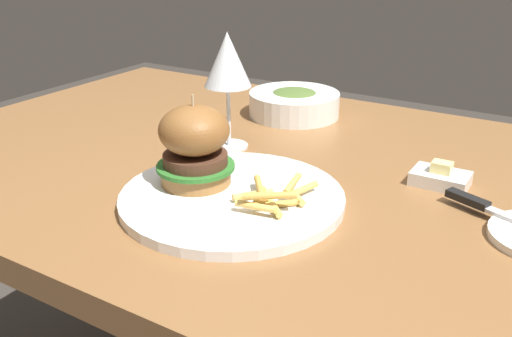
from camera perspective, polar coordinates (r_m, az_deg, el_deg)
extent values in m
cube|color=brown|center=(0.93, 1.11, -0.39)|extent=(1.26, 0.82, 0.04)
cylinder|color=brown|center=(1.65, -9.96, -4.03)|extent=(0.06, 0.06, 0.70)
cylinder|color=white|center=(0.78, -2.40, -2.93)|extent=(0.31, 0.31, 0.01)
cylinder|color=#9E6B38|center=(0.81, -6.01, -0.68)|extent=(0.10, 0.10, 0.02)
cylinder|color=#2D7028|center=(0.80, -6.05, 0.23)|extent=(0.11, 0.11, 0.01)
cylinder|color=#4C2D1E|center=(0.80, -6.09, 0.96)|extent=(0.09, 0.09, 0.02)
ellipsoid|color=brown|center=(0.79, -6.21, 3.84)|extent=(0.10, 0.10, 0.07)
cylinder|color=#CCB78C|center=(0.78, -6.29, 5.58)|extent=(0.00, 0.00, 0.05)
cylinder|color=gold|center=(0.74, 2.30, -3.58)|extent=(0.04, 0.04, 0.01)
cylinder|color=#EABC5B|center=(0.74, 1.54, -3.46)|extent=(0.06, 0.06, 0.01)
cylinder|color=#EABC5B|center=(0.76, -0.32, -2.61)|extent=(0.04, 0.05, 0.01)
cylinder|color=#EABC5B|center=(0.72, -0.05, -3.82)|extent=(0.05, 0.02, 0.01)
cylinder|color=gold|center=(0.76, 0.39, -2.00)|extent=(0.05, 0.06, 0.01)
cylinder|color=#EABC5B|center=(0.76, 3.98, -2.75)|extent=(0.04, 0.04, 0.01)
cylinder|color=gold|center=(0.74, 0.31, -2.88)|extent=(0.03, 0.05, 0.01)
cylinder|color=#E0B251|center=(0.77, 4.66, -2.12)|extent=(0.02, 0.06, 0.01)
cylinder|color=#E0B251|center=(0.76, 3.64, -1.54)|extent=(0.02, 0.06, 0.01)
cylinder|color=gold|center=(0.71, 1.32, -2.73)|extent=(0.06, 0.05, 0.01)
cylinder|color=silver|center=(0.98, -2.69, 2.27)|extent=(0.06, 0.06, 0.00)
cylinder|color=silver|center=(0.96, -2.75, 5.26)|extent=(0.01, 0.01, 0.10)
cone|color=silver|center=(0.94, -2.86, 10.85)|extent=(0.08, 0.08, 0.09)
cube|color=black|center=(0.81, 20.40, -2.88)|extent=(0.06, 0.04, 0.01)
cube|color=white|center=(0.87, 17.95, -0.96)|extent=(0.08, 0.05, 0.02)
cube|color=#F4E58C|center=(0.87, 18.09, 0.12)|extent=(0.03, 0.02, 0.02)
cylinder|color=white|center=(1.15, 3.83, 6.45)|extent=(0.18, 0.18, 0.05)
ellipsoid|color=#4C662D|center=(1.14, 3.85, 7.31)|extent=(0.10, 0.10, 0.02)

